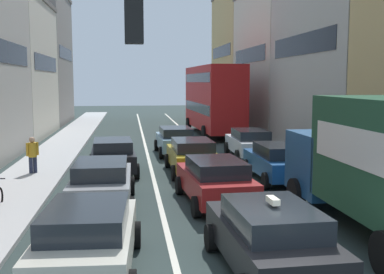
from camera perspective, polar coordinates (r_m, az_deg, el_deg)
name	(u,v)px	position (r m, az deg, el deg)	size (l,w,h in m)	color
sidewalk_left	(59,149)	(28.47, -15.68, -1.39)	(2.60, 64.00, 0.14)	#B8B8B8
lane_stripe_left	(146,148)	(28.21, -5.57, -1.38)	(0.16, 60.00, 0.01)	silver
lane_stripe_right	(203,147)	(28.52, 1.28, -1.26)	(0.16, 60.00, 0.01)	silver
building_row_right	(325,46)	(32.05, 15.78, 10.52)	(7.20, 43.90, 14.29)	tan
traffic_light_pole	(4,92)	(7.49, -21.65, 5.06)	(3.58, 0.38, 5.50)	#2D2D33
taxi_centre_lane_front	(270,237)	(10.04, 9.34, -11.78)	(2.17, 4.36, 1.66)	black
sedan_left_lane_front	(88,237)	(10.13, -12.42, -11.70)	(2.23, 4.38, 1.49)	beige
sedan_centre_lane_second	(215,180)	(15.39, 2.81, -5.18)	(2.29, 4.41, 1.49)	#A51E1E
wagon_left_lane_second	(102,182)	(15.31, -10.82, -5.36)	(2.10, 4.32, 1.49)	gray
hatchback_centre_lane_third	(192,155)	(20.43, 0.00, -2.21)	(2.11, 4.33, 1.49)	#B29319
sedan_left_lane_third	(113,155)	(20.73, -9.51, -2.17)	(2.24, 4.39, 1.49)	black
coupe_centre_lane_fourth	(176,140)	(25.78, -2.00, -0.34)	(2.15, 4.35, 1.49)	#759EB7
sedan_right_lane_behind_truck	(278,161)	(19.21, 10.37, -2.89)	(2.06, 4.30, 1.49)	#194C8C
wagon_right_lane_far	(250,143)	(24.79, 6.97, -0.67)	(2.13, 4.34, 1.49)	silver
bus_mid_queue_primary	(213,97)	(35.22, 2.56, 4.87)	(3.06, 10.58, 5.06)	#B21919
pedestrian_near_kerb	(33,154)	(20.90, -18.65, -1.94)	(0.47, 0.34, 1.66)	#262D47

